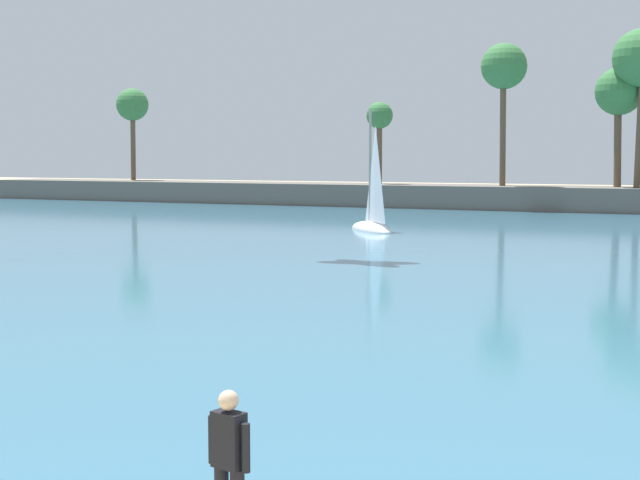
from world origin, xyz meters
The scene contains 3 objects.
sea centered at (0.00, 56.29, 0.03)m, with size 220.00×99.76×0.06m, color #386B84.
person_at_waterline centered at (1.33, 5.99, 0.89)m, with size 0.54×0.27×1.67m.
sailboat_near_shore centered at (-11.63, 43.23, 0.69)m, with size 4.26×4.55×6.96m.
Camera 1 is at (5.91, -1.78, 4.03)m, focal length 50.83 mm.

